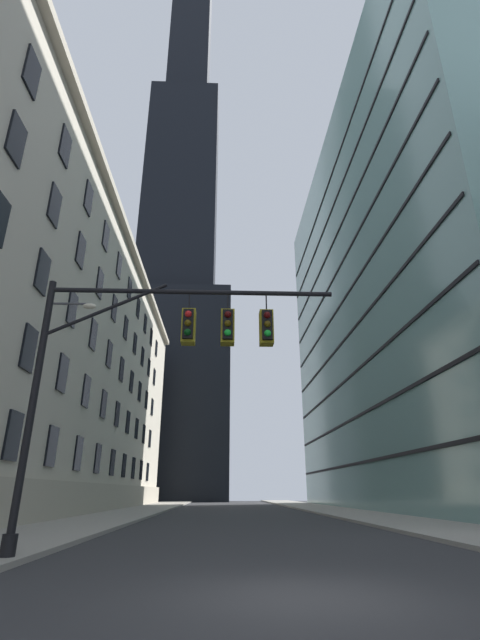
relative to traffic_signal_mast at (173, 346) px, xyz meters
name	(u,v)px	position (x,y,z in m)	size (l,w,h in m)	color
ground_plane	(304,601)	(2.81, -3.85, -5.54)	(102.00, 160.00, 0.10)	#303033
station_building	(20,351)	(-15.72, 24.56, 7.25)	(15.74, 68.83, 25.52)	beige
dark_skyscraper	(180,240)	(-8.88, 77.11, 50.36)	(23.36, 23.36, 193.46)	black
glass_office_midrise	(424,296)	(23.14, 30.88, 15.95)	(18.77, 50.01, 42.89)	gray
traffic_signal_mast	(173,346)	(0.00, 0.00, 0.00)	(8.51, 0.63, 7.28)	black
street_lamppost	(42,389)	(-5.55, 5.18, -0.15)	(2.00, 0.32, 8.94)	#47474C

